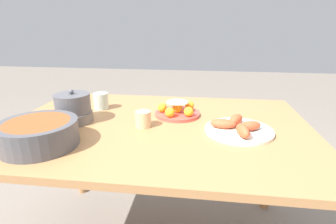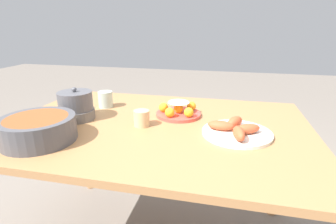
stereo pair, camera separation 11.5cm
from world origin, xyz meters
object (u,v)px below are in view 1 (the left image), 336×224
Objects in this scene: cup_near at (101,101)px; warming_pot at (73,109)px; serving_bowl at (39,133)px; sauce_bowl at (34,124)px; cake_plate at (177,110)px; seafood_platter at (238,128)px; dining_table at (158,141)px; cup_far at (143,119)px.

warming_pot reaches higher than cup_near.
serving_bowl reaches higher than sauce_bowl.
seafood_platter is (-0.29, 0.19, -0.01)m from cake_plate.
dining_table is at bearing -176.78° from warming_pot.
warming_pot reaches higher than cake_plate.
cup_near is (-0.21, -0.31, 0.03)m from sauce_bowl.
cup_near is 0.52× the size of warming_pot.
cake_plate is 1.31× the size of warming_pot.
dining_table is 4.79× the size of seafood_platter.
cake_plate is at bearing -120.09° from dining_table.
seafood_platter is at bearing 146.86° from cake_plate.
cake_plate reaches higher than sauce_bowl.
seafood_platter is 1.69× the size of warming_pot.
seafood_platter is 0.43m from cup_far.
cake_plate is at bearing -128.54° from cup_far.
sauce_bowl is 1.09× the size of cup_far.
cup_near reaches higher than seafood_platter.
dining_table is at bearing -7.68° from seafood_platter.
cake_plate is 2.83× the size of sauce_bowl.
dining_table is at bearing 59.91° from cake_plate.
serving_bowl is at bearing 82.16° from cup_near.
cup_near reaches higher than dining_table.
sauce_bowl is (0.14, -0.17, -0.04)m from serving_bowl.
serving_bowl is 0.99× the size of seafood_platter.
dining_table is 0.44m from warming_pot.
seafood_platter is at bearing 178.68° from cup_far.
cake_plate reaches higher than seafood_platter.
cup_near is at bearing -28.37° from dining_table.
serving_bowl reaches higher than dining_table.
seafood_platter is 0.76m from cup_near.
cake_plate is 3.09× the size of cup_far.
serving_bowl is (0.50, 0.43, 0.03)m from cake_plate.
cake_plate is 0.23m from cup_far.
sauce_bowl is (0.64, 0.25, -0.01)m from cake_plate.
dining_table is 4.81× the size of serving_bowl.
cup_far is (0.06, 0.04, 0.13)m from dining_table.
sauce_bowl is at bearing -50.78° from serving_bowl.
sauce_bowl is 0.94m from seafood_platter.
dining_table is 19.11× the size of cup_far.
cup_near is (0.35, -0.19, 0.14)m from dining_table.
seafood_platter reaches higher than sauce_bowl.
cup_far is at bearing 32.78° from dining_table.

